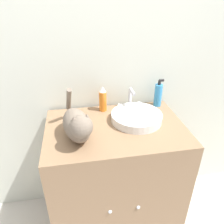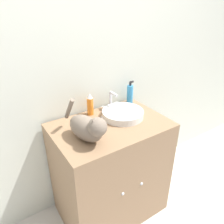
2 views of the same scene
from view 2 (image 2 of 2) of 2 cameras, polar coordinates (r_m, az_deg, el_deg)
wall_back at (r=1.70m, az=-6.59°, el=12.77°), size 6.00×0.05×2.50m
vanity_cabinet at (r=1.84m, az=-0.35°, el=-14.95°), size 0.84×0.58×0.87m
sink_basin at (r=1.67m, az=2.83°, el=-0.44°), size 0.32×0.32×0.05m
faucet at (r=1.77m, az=-0.22°, el=2.84°), size 0.17×0.11×0.15m
cat at (r=1.37m, az=-6.39°, el=-4.02°), size 0.19×0.40×0.24m
soap_bottle at (r=1.89m, az=4.72°, el=4.81°), size 0.06×0.05×0.20m
spray_bottle at (r=1.69m, az=-5.73°, el=1.96°), size 0.05×0.05×0.17m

